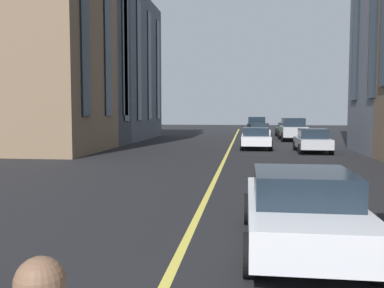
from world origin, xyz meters
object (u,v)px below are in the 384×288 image
Objects in this scene: car_white_parked_b at (301,208)px; car_green_parked_a at (286,129)px; car_white_mid at (260,131)px; car_silver_near at (293,129)px; car_black_far at (256,126)px; car_silver_trailing at (312,141)px; car_white_oncoming at (256,138)px.

car_white_parked_b is 34.43m from car_green_parked_a.
car_white_mid is (-3.57, 2.67, -0.00)m from car_green_parked_a.
car_white_parked_b is at bearing 175.20° from car_green_parked_a.
car_black_far is (8.86, 2.80, 0.00)m from car_silver_near.
car_silver_near reaches higher than car_white_mid.
car_black_far is at bearing 42.65° from car_green_parked_a.
car_black_far reaches higher than car_green_parked_a.
car_silver_trailing is (-16.36, 0.00, -0.00)m from car_green_parked_a.
car_green_parked_a is (34.31, -2.88, 0.00)m from car_white_parked_b.
car_silver_near and car_black_far have the same top height.
car_black_far is 1.21× the size of car_silver_trailing.
car_white_parked_b is 18.17m from car_silver_trailing.
car_white_oncoming is 0.94× the size of car_silver_near.
car_white_mid is at bearing 143.19° from car_green_parked_a.
car_green_parked_a is 4.14m from car_black_far.
car_white_mid reaches higher than car_white_parked_b.
car_white_parked_b is at bearing 170.88° from car_silver_trailing.
car_black_far is at bearing 8.22° from car_silver_trailing.
car_white_parked_b is at bearing -178.97° from car_white_oncoming.
car_black_far reaches higher than car_white_parked_b.
car_white_oncoming and car_green_parked_a have the same top height.
car_white_mid is at bearing -178.87° from car_black_far.
car_white_parked_b is 0.94× the size of car_black_far.
car_silver_trailing is at bearing -168.20° from car_white_mid.
car_black_far is at bearing -0.12° from car_white_parked_b.
car_white_oncoming is 9.05m from car_silver_near.
car_white_mid is 0.83× the size of car_black_far.
car_green_parked_a is 16.36m from car_silver_trailing.
car_white_parked_b is 28.64m from car_silver_near.
car_green_parked_a is 1.13× the size of car_white_mid.
car_white_oncoming is at bearing 176.97° from car_white_mid.
car_white_oncoming is 3.86m from car_silver_trailing.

